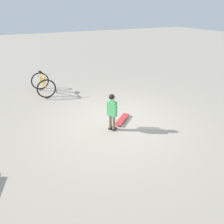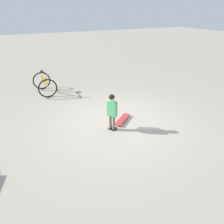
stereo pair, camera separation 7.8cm
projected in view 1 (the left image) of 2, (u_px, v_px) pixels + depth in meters
name	position (u px, v px, depth m)	size (l,w,h in m)	color
ground_plane	(115.00, 122.00, 6.10)	(50.00, 50.00, 0.00)	#9E9384
child_person	(112.00, 108.00, 5.40)	(0.26, 0.41, 1.06)	brown
skateboard	(122.00, 119.00, 6.11)	(0.70, 0.64, 0.07)	#B22D2D
bicycle_near	(43.00, 84.00, 7.94)	(0.78, 1.12, 0.85)	black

